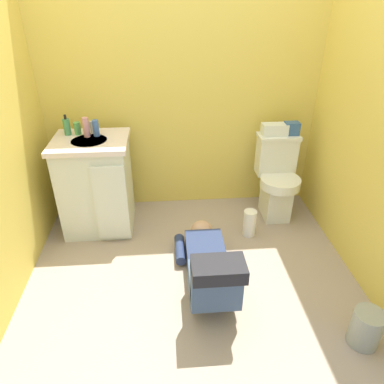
{
  "coord_description": "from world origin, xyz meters",
  "views": [
    {
      "loc": [
        -0.16,
        -2.03,
        1.86
      ],
      "look_at": [
        0.04,
        0.4,
        0.45
      ],
      "focal_mm": 33.18,
      "sensor_mm": 36.0,
      "label": 1
    }
  ],
  "objects_px": {
    "soap_dispenser": "(67,127)",
    "bottle_green": "(77,128)",
    "person_plumber": "(209,266)",
    "paper_towel_roll": "(250,223)",
    "tissue_box": "(275,129)",
    "bottle_blue": "(96,128)",
    "toiletry_bag": "(292,128)",
    "vanity_cabinet": "(97,184)",
    "toilet": "(277,178)",
    "trash_can": "(366,328)",
    "bottle_pink": "(86,127)",
    "faucet": "(91,127)"
  },
  "relations": [
    {
      "from": "bottle_blue",
      "to": "bottle_pink",
      "type": "bearing_deg",
      "value": -172.82
    },
    {
      "from": "tissue_box",
      "to": "toiletry_bag",
      "type": "relative_size",
      "value": 1.77
    },
    {
      "from": "toilet",
      "to": "bottle_green",
      "type": "relative_size",
      "value": 7.37
    },
    {
      "from": "toiletry_bag",
      "to": "bottle_blue",
      "type": "bearing_deg",
      "value": -177.06
    },
    {
      "from": "faucet",
      "to": "bottle_green",
      "type": "relative_size",
      "value": 0.98
    },
    {
      "from": "person_plumber",
      "to": "tissue_box",
      "type": "height_order",
      "value": "tissue_box"
    },
    {
      "from": "bottle_blue",
      "to": "toiletry_bag",
      "type": "bearing_deg",
      "value": 2.94
    },
    {
      "from": "bottle_blue",
      "to": "tissue_box",
      "type": "bearing_deg",
      "value": 3.23
    },
    {
      "from": "soap_dispenser",
      "to": "bottle_green",
      "type": "height_order",
      "value": "soap_dispenser"
    },
    {
      "from": "toilet",
      "to": "vanity_cabinet",
      "type": "xyz_separation_m",
      "value": [
        -1.58,
        -0.07,
        0.05
      ]
    },
    {
      "from": "vanity_cabinet",
      "to": "trash_can",
      "type": "relative_size",
      "value": 3.4
    },
    {
      "from": "bottle_green",
      "to": "bottle_blue",
      "type": "relative_size",
      "value": 0.77
    },
    {
      "from": "vanity_cabinet",
      "to": "tissue_box",
      "type": "bearing_deg",
      "value": 6.03
    },
    {
      "from": "vanity_cabinet",
      "to": "person_plumber",
      "type": "relative_size",
      "value": 0.77
    },
    {
      "from": "toilet",
      "to": "soap_dispenser",
      "type": "bearing_deg",
      "value": 178.26
    },
    {
      "from": "soap_dispenser",
      "to": "tissue_box",
      "type": "bearing_deg",
      "value": 1.21
    },
    {
      "from": "bottle_pink",
      "to": "tissue_box",
      "type": "bearing_deg",
      "value": 3.42
    },
    {
      "from": "toilet",
      "to": "bottle_green",
      "type": "xyz_separation_m",
      "value": [
        -1.69,
        0.05,
        0.5
      ]
    },
    {
      "from": "faucet",
      "to": "soap_dispenser",
      "type": "relative_size",
      "value": 0.6
    },
    {
      "from": "person_plumber",
      "to": "paper_towel_roll",
      "type": "bearing_deg",
      "value": 53.46
    },
    {
      "from": "person_plumber",
      "to": "soap_dispenser",
      "type": "height_order",
      "value": "soap_dispenser"
    },
    {
      "from": "bottle_green",
      "to": "bottle_blue",
      "type": "xyz_separation_m",
      "value": [
        0.16,
        -0.05,
        0.01
      ]
    },
    {
      "from": "tissue_box",
      "to": "bottle_blue",
      "type": "relative_size",
      "value": 1.67
    },
    {
      "from": "trash_can",
      "to": "bottle_pink",
      "type": "bearing_deg",
      "value": 140.79
    },
    {
      "from": "toilet",
      "to": "paper_towel_roll",
      "type": "xyz_separation_m",
      "value": [
        -0.3,
        -0.32,
        -0.25
      ]
    },
    {
      "from": "bottle_blue",
      "to": "trash_can",
      "type": "height_order",
      "value": "bottle_blue"
    },
    {
      "from": "tissue_box",
      "to": "bottle_pink",
      "type": "distance_m",
      "value": 1.57
    },
    {
      "from": "bottle_pink",
      "to": "paper_towel_roll",
      "type": "bearing_deg",
      "value": -13.56
    },
    {
      "from": "toilet",
      "to": "person_plumber",
      "type": "bearing_deg",
      "value": -129.09
    },
    {
      "from": "person_plumber",
      "to": "trash_can",
      "type": "distance_m",
      "value": 1.03
    },
    {
      "from": "tissue_box",
      "to": "trash_can",
      "type": "bearing_deg",
      "value": -82.9
    },
    {
      "from": "faucet",
      "to": "toiletry_bag",
      "type": "distance_m",
      "value": 1.69
    },
    {
      "from": "bottle_pink",
      "to": "bottle_blue",
      "type": "bearing_deg",
      "value": 7.18
    },
    {
      "from": "faucet",
      "to": "toiletry_bag",
      "type": "bearing_deg",
      "value": 0.56
    },
    {
      "from": "person_plumber",
      "to": "bottle_pink",
      "type": "bearing_deg",
      "value": 135.13
    },
    {
      "from": "person_plumber",
      "to": "trash_can",
      "type": "bearing_deg",
      "value": -32.28
    },
    {
      "from": "bottle_green",
      "to": "toiletry_bag",
      "type": "bearing_deg",
      "value": 1.21
    },
    {
      "from": "toilet",
      "to": "trash_can",
      "type": "bearing_deg",
      "value": -84.22
    },
    {
      "from": "person_plumber",
      "to": "tissue_box",
      "type": "distance_m",
      "value": 1.34
    },
    {
      "from": "vanity_cabinet",
      "to": "bottle_blue",
      "type": "relative_size",
      "value": 6.24
    },
    {
      "from": "vanity_cabinet",
      "to": "person_plumber",
      "type": "xyz_separation_m",
      "value": [
        0.86,
        -0.82,
        -0.24
      ]
    },
    {
      "from": "person_plumber",
      "to": "bottle_blue",
      "type": "bearing_deg",
      "value": 132.37
    },
    {
      "from": "vanity_cabinet",
      "to": "soap_dispenser",
      "type": "xyz_separation_m",
      "value": [
        -0.19,
        0.13,
        0.47
      ]
    },
    {
      "from": "paper_towel_roll",
      "to": "bottle_green",
      "type": "bearing_deg",
      "value": 165.06
    },
    {
      "from": "soap_dispenser",
      "to": "trash_can",
      "type": "xyz_separation_m",
      "value": [
        1.92,
        -1.49,
        -0.77
      ]
    },
    {
      "from": "tissue_box",
      "to": "toiletry_bag",
      "type": "distance_m",
      "value": 0.15
    },
    {
      "from": "paper_towel_roll",
      "to": "tissue_box",
      "type": "bearing_deg",
      "value": 58.12
    },
    {
      "from": "toilet",
      "to": "soap_dispenser",
      "type": "distance_m",
      "value": 1.85
    },
    {
      "from": "vanity_cabinet",
      "to": "trash_can",
      "type": "distance_m",
      "value": 2.22
    },
    {
      "from": "toilet",
      "to": "bottle_pink",
      "type": "xyz_separation_m",
      "value": [
        -1.61,
        -0.0,
        0.53
      ]
    }
  ]
}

